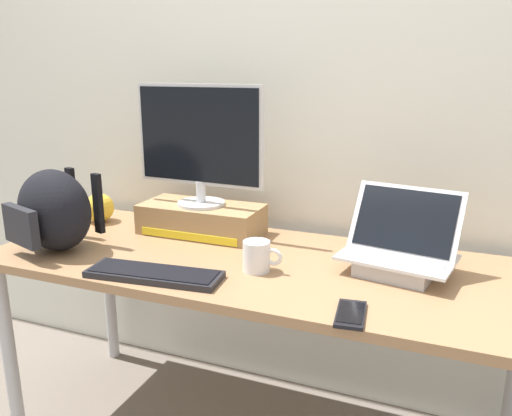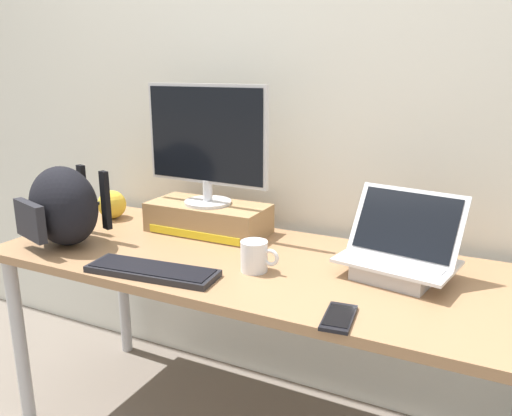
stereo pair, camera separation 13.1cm
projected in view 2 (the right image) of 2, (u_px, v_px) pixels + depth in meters
The scene contains 10 objects.
back_wall at pixel (309, 77), 1.94m from camera, with size 7.00×0.10×2.60m, color silver.
desk at pixel (256, 279), 1.73m from camera, with size 1.82×0.70×0.71m.
toner_box_yellow at pixel (208, 218), 1.99m from camera, with size 0.47×0.22×0.11m.
desktop_monitor at pixel (206, 142), 1.91m from camera, with size 0.52×0.18×0.45m.
open_laptop at pixel (398, 260), 1.56m from camera, with size 0.37×0.29×0.26m.
external_keyboard at pixel (152, 271), 1.59m from camera, with size 0.43×0.17×0.02m.
messenger_backpack at pixel (63, 206), 1.83m from camera, with size 0.36×0.31×0.29m.
coffee_mug at pixel (255, 256), 1.61m from camera, with size 0.13×0.09×0.10m.
cell_phone at pixel (339, 317), 1.30m from camera, with size 0.09×0.16×0.01m.
plush_toy at pixel (112, 204), 2.17m from camera, with size 0.12×0.12×0.12m.
Camera 2 is at (0.72, -1.44, 1.33)m, focal length 35.99 mm.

